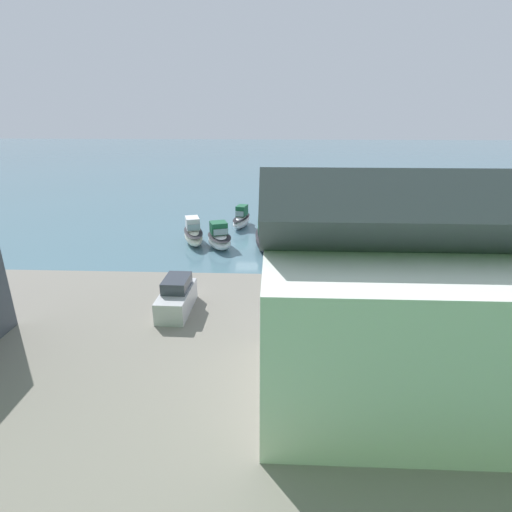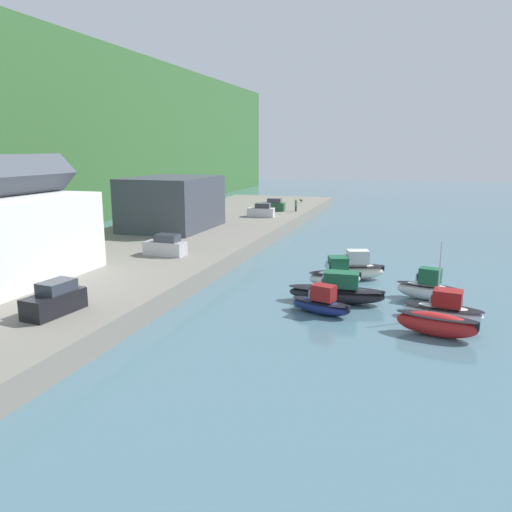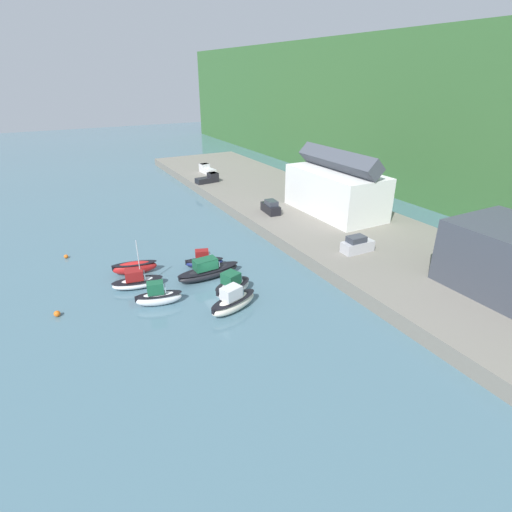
{
  "view_description": "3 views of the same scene",
  "coord_description": "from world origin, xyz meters",
  "px_view_note": "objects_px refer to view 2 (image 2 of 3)",
  "views": [
    {
      "loc": [
        -2.76,
        41.15,
        14.0
      ],
      "look_at": [
        -1.37,
        8.88,
        2.05
      ],
      "focal_mm": 28.0,
      "sensor_mm": 36.0,
      "label": 1
    },
    {
      "loc": [
        -41.25,
        -5.8,
        12.39
      ],
      "look_at": [
        2.23,
        8.2,
        2.48
      ],
      "focal_mm": 35.0,
      "sensor_mm": 36.0,
      "label": 2
    },
    {
      "loc": [
        38.33,
        -15.42,
        22.66
      ],
      "look_at": [
        -2.04,
        6.45,
        1.48
      ],
      "focal_mm": 28.0,
      "sensor_mm": 36.0,
      "label": 3
    }
  ],
  "objects_px": {
    "moored_boat_2": "(336,276)",
    "dog_on_quay": "(301,200)",
    "moored_boat_1": "(337,291)",
    "moored_boat_4": "(437,324)",
    "parked_car_1": "(166,246)",
    "parked_car_2": "(55,300)",
    "moored_boat_3": "(355,269)",
    "person_on_quay": "(296,205)",
    "parked_car_3": "(273,205)",
    "parked_car_0": "(261,211)",
    "moored_boat_0": "(321,303)",
    "moored_boat_5": "(443,309)",
    "moored_boat_6": "(427,288)"
  },
  "relations": [
    {
      "from": "person_on_quay",
      "to": "moored_boat_0",
      "type": "bearing_deg",
      "value": -164.37
    },
    {
      "from": "person_on_quay",
      "to": "dog_on_quay",
      "type": "xyz_separation_m",
      "value": [
        14.09,
        2.28,
        -0.64
      ]
    },
    {
      "from": "person_on_quay",
      "to": "moored_boat_3",
      "type": "bearing_deg",
      "value": -158.31
    },
    {
      "from": "moored_boat_5",
      "to": "parked_car_2",
      "type": "bearing_deg",
      "value": 124.76
    },
    {
      "from": "moored_boat_1",
      "to": "parked_car_0",
      "type": "bearing_deg",
      "value": 22.95
    },
    {
      "from": "parked_car_3",
      "to": "person_on_quay",
      "type": "height_order",
      "value": "parked_car_3"
    },
    {
      "from": "moored_boat_4",
      "to": "moored_boat_6",
      "type": "bearing_deg",
      "value": 15.13
    },
    {
      "from": "parked_car_1",
      "to": "parked_car_2",
      "type": "height_order",
      "value": "same"
    },
    {
      "from": "moored_boat_0",
      "to": "parked_car_1",
      "type": "distance_m",
      "value": 19.7
    },
    {
      "from": "moored_boat_2",
      "to": "parked_car_0",
      "type": "height_order",
      "value": "parked_car_0"
    },
    {
      "from": "parked_car_2",
      "to": "parked_car_1",
      "type": "bearing_deg",
      "value": -78.43
    },
    {
      "from": "moored_boat_3",
      "to": "dog_on_quay",
      "type": "relative_size",
      "value": 7.19
    },
    {
      "from": "parked_car_2",
      "to": "person_on_quay",
      "type": "height_order",
      "value": "parked_car_2"
    },
    {
      "from": "moored_boat_0",
      "to": "parked_car_1",
      "type": "xyz_separation_m",
      "value": [
        8.54,
        17.66,
        1.79
      ]
    },
    {
      "from": "moored_boat_6",
      "to": "parked_car_2",
      "type": "relative_size",
      "value": 1.18
    },
    {
      "from": "parked_car_1",
      "to": "person_on_quay",
      "type": "distance_m",
      "value": 39.33
    },
    {
      "from": "moored_boat_4",
      "to": "person_on_quay",
      "type": "relative_size",
      "value": 2.61
    },
    {
      "from": "moored_boat_2",
      "to": "parked_car_3",
      "type": "distance_m",
      "value": 42.81
    },
    {
      "from": "moored_boat_3",
      "to": "parked_car_0",
      "type": "distance_m",
      "value": 33.48
    },
    {
      "from": "parked_car_0",
      "to": "dog_on_quay",
      "type": "bearing_deg",
      "value": -8.97
    },
    {
      "from": "moored_boat_0",
      "to": "parked_car_0",
      "type": "bearing_deg",
      "value": 40.97
    },
    {
      "from": "moored_boat_5",
      "to": "moored_boat_6",
      "type": "distance_m",
      "value": 4.99
    },
    {
      "from": "moored_boat_2",
      "to": "dog_on_quay",
      "type": "bearing_deg",
      "value": -3.54
    },
    {
      "from": "moored_boat_1",
      "to": "moored_boat_4",
      "type": "height_order",
      "value": "moored_boat_1"
    },
    {
      "from": "moored_boat_1",
      "to": "parked_car_3",
      "type": "distance_m",
      "value": 47.67
    },
    {
      "from": "moored_boat_6",
      "to": "dog_on_quay",
      "type": "bearing_deg",
      "value": 35.97
    },
    {
      "from": "moored_boat_2",
      "to": "moored_boat_4",
      "type": "distance_m",
      "value": 13.29
    },
    {
      "from": "moored_boat_4",
      "to": "parked_car_3",
      "type": "xyz_separation_m",
      "value": [
        49.49,
        25.54,
        1.76
      ]
    },
    {
      "from": "parked_car_1",
      "to": "dog_on_quay",
      "type": "bearing_deg",
      "value": -0.88
    },
    {
      "from": "moored_boat_1",
      "to": "moored_boat_3",
      "type": "xyz_separation_m",
      "value": [
        7.96,
        -0.47,
        0.11
      ]
    },
    {
      "from": "moored_boat_4",
      "to": "parked_car_1",
      "type": "bearing_deg",
      "value": 79.06
    },
    {
      "from": "moored_boat_3",
      "to": "person_on_quay",
      "type": "relative_size",
      "value": 2.86
    },
    {
      "from": "moored_boat_0",
      "to": "parked_car_2",
      "type": "relative_size",
      "value": 1.16
    },
    {
      "from": "moored_boat_5",
      "to": "parked_car_2",
      "type": "xyz_separation_m",
      "value": [
        -11.69,
        24.63,
        1.79
      ]
    },
    {
      "from": "parked_car_2",
      "to": "person_on_quay",
      "type": "xyz_separation_m",
      "value": [
        57.85,
        -2.51,
        0.18
      ]
    },
    {
      "from": "moored_boat_5",
      "to": "person_on_quay",
      "type": "distance_m",
      "value": 51.23
    },
    {
      "from": "parked_car_2",
      "to": "dog_on_quay",
      "type": "relative_size",
      "value": 5.12
    },
    {
      "from": "moored_boat_1",
      "to": "dog_on_quay",
      "type": "relative_size",
      "value": 9.41
    },
    {
      "from": "moored_boat_3",
      "to": "parked_car_1",
      "type": "distance_m",
      "value": 19.08
    },
    {
      "from": "moored_boat_1",
      "to": "moored_boat_5",
      "type": "relative_size",
      "value": 1.34
    },
    {
      "from": "moored_boat_3",
      "to": "parked_car_0",
      "type": "relative_size",
      "value": 1.41
    },
    {
      "from": "moored_boat_6",
      "to": "dog_on_quay",
      "type": "height_order",
      "value": "moored_boat_6"
    },
    {
      "from": "parked_car_3",
      "to": "dog_on_quay",
      "type": "bearing_deg",
      "value": -10.48
    },
    {
      "from": "moored_boat_0",
      "to": "moored_boat_4",
      "type": "bearing_deg",
      "value": -87.37
    },
    {
      "from": "dog_on_quay",
      "to": "parked_car_3",
      "type": "bearing_deg",
      "value": -159.0
    },
    {
      "from": "moored_boat_4",
      "to": "moored_boat_2",
      "type": "bearing_deg",
      "value": 50.82
    },
    {
      "from": "person_on_quay",
      "to": "dog_on_quay",
      "type": "bearing_deg",
      "value": 9.2
    },
    {
      "from": "moored_boat_0",
      "to": "moored_boat_4",
      "type": "height_order",
      "value": "moored_boat_0"
    },
    {
      "from": "moored_boat_1",
      "to": "dog_on_quay",
      "type": "xyz_separation_m",
      "value": [
        58.52,
        16.32,
        1.2
      ]
    },
    {
      "from": "person_on_quay",
      "to": "moored_boat_6",
      "type": "bearing_deg",
      "value": -153.04
    }
  ]
}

